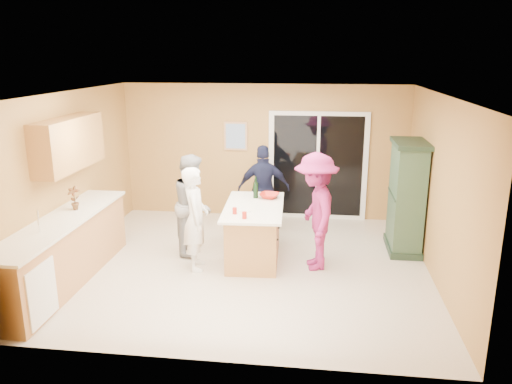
# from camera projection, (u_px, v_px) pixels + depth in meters

# --- Properties ---
(floor) EXTENTS (5.50, 5.50, 0.00)m
(floor) POSITION_uv_depth(u_px,v_px,m) (246.00, 265.00, 7.67)
(floor) COLOR beige
(floor) RESTS_ON ground
(ceiling) EXTENTS (5.50, 5.00, 0.10)m
(ceiling) POSITION_uv_depth(u_px,v_px,m) (244.00, 94.00, 6.97)
(ceiling) COLOR white
(ceiling) RESTS_ON wall_back
(wall_back) EXTENTS (5.50, 0.10, 2.60)m
(wall_back) POSITION_uv_depth(u_px,v_px,m) (264.00, 152.00, 9.71)
(wall_back) COLOR tan
(wall_back) RESTS_ON ground
(wall_front) EXTENTS (5.50, 0.10, 2.60)m
(wall_front) POSITION_uv_depth(u_px,v_px,m) (208.00, 246.00, 4.93)
(wall_front) COLOR tan
(wall_front) RESTS_ON ground
(wall_left) EXTENTS (0.10, 5.00, 2.60)m
(wall_left) POSITION_uv_depth(u_px,v_px,m) (68.00, 178.00, 7.65)
(wall_left) COLOR tan
(wall_left) RESTS_ON ground
(wall_right) EXTENTS (0.10, 5.00, 2.60)m
(wall_right) POSITION_uv_depth(u_px,v_px,m) (439.00, 190.00, 6.99)
(wall_right) COLOR tan
(wall_right) RESTS_ON ground
(left_cabinet_run) EXTENTS (0.65, 3.05, 1.24)m
(left_cabinet_run) POSITION_uv_depth(u_px,v_px,m) (58.00, 256.00, 6.84)
(left_cabinet_run) COLOR #B57A46
(left_cabinet_run) RESTS_ON floor
(upper_cabinets) EXTENTS (0.35, 1.60, 0.75)m
(upper_cabinets) POSITION_uv_depth(u_px,v_px,m) (69.00, 143.00, 7.29)
(upper_cabinets) COLOR #B57A46
(upper_cabinets) RESTS_ON wall_left
(sliding_door) EXTENTS (1.90, 0.07, 2.10)m
(sliding_door) POSITION_uv_depth(u_px,v_px,m) (318.00, 166.00, 9.62)
(sliding_door) COLOR white
(sliding_door) RESTS_ON floor
(framed_picture) EXTENTS (0.46, 0.04, 0.56)m
(framed_picture) POSITION_uv_depth(u_px,v_px,m) (236.00, 136.00, 9.67)
(framed_picture) COLOR tan
(framed_picture) RESTS_ON wall_back
(kitchen_island) EXTENTS (0.98, 1.69, 0.87)m
(kitchen_island) POSITION_uv_depth(u_px,v_px,m) (254.00, 234.00, 7.84)
(kitchen_island) COLOR #B57A46
(kitchen_island) RESTS_ON floor
(green_hutch) EXTENTS (0.52, 0.99, 1.82)m
(green_hutch) POSITION_uv_depth(u_px,v_px,m) (406.00, 198.00, 8.06)
(green_hutch) COLOR #1E3021
(green_hutch) RESTS_ON floor
(woman_white) EXTENTS (0.49, 0.64, 1.57)m
(woman_white) POSITION_uv_depth(u_px,v_px,m) (196.00, 219.00, 7.38)
(woman_white) COLOR white
(woman_white) RESTS_ON floor
(woman_grey) EXTENTS (0.67, 0.83, 1.62)m
(woman_grey) POSITION_uv_depth(u_px,v_px,m) (193.00, 204.00, 8.02)
(woman_grey) COLOR #9B9B9E
(woman_grey) RESTS_ON floor
(woman_navy) EXTENTS (0.99, 0.55, 1.59)m
(woman_navy) POSITION_uv_depth(u_px,v_px,m) (264.00, 189.00, 8.94)
(woman_navy) COLOR #171933
(woman_navy) RESTS_ON floor
(woman_magenta) EXTENTS (0.84, 1.24, 1.76)m
(woman_magenta) POSITION_uv_depth(u_px,v_px,m) (316.00, 212.00, 7.38)
(woman_magenta) COLOR #9B2154
(woman_magenta) RESTS_ON floor
(serving_bowl) EXTENTS (0.37, 0.37, 0.08)m
(serving_bowl) POSITION_uv_depth(u_px,v_px,m) (269.00, 196.00, 8.13)
(serving_bowl) COLOR #AF1F13
(serving_bowl) RESTS_ON kitchen_island
(tulip_vase) EXTENTS (0.20, 0.14, 0.36)m
(tulip_vase) POSITION_uv_depth(u_px,v_px,m) (74.00, 198.00, 7.25)
(tulip_vase) COLOR maroon
(tulip_vase) RESTS_ON left_cabinet_run
(tumbler_near) EXTENTS (0.08, 0.08, 0.10)m
(tumbler_near) POSITION_uv_depth(u_px,v_px,m) (235.00, 211.00, 7.32)
(tumbler_near) COLOR #AF1F13
(tumbler_near) RESTS_ON kitchen_island
(tumbler_far) EXTENTS (0.09, 0.09, 0.10)m
(tumbler_far) POSITION_uv_depth(u_px,v_px,m) (244.00, 215.00, 7.11)
(tumbler_far) COLOR #AF1F13
(tumbler_far) RESTS_ON kitchen_island
(wine_bottle) EXTENTS (0.08, 0.08, 0.36)m
(wine_bottle) POSITION_uv_depth(u_px,v_px,m) (256.00, 190.00, 8.11)
(wine_bottle) COLOR black
(wine_bottle) RESTS_ON kitchen_island
(white_plate) EXTENTS (0.23, 0.23, 0.01)m
(white_plate) POSITION_uv_depth(u_px,v_px,m) (245.00, 210.00, 7.48)
(white_plate) COLOR silver
(white_plate) RESTS_ON kitchen_island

